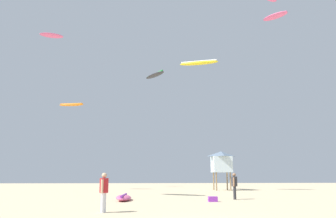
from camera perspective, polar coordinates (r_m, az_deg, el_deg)
The scene contains 10 objects.
person_foreground at distance 16.62m, azimuth -10.20°, elevation -12.48°, with size 0.39×0.56×1.74m.
person_midground at distance 25.27m, azimuth 10.55°, elevation -11.67°, with size 0.40×0.55×1.77m.
kite_grounded_near at distance 24.05m, azimuth -7.08°, elevation -13.85°, with size 1.12×3.35×0.43m.
lifeguard_tower at distance 39.55m, azimuth 8.51°, elevation -8.29°, with size 2.30×2.30×4.15m.
cooler_box at distance 22.98m, azimuth 7.17°, elevation -14.08°, with size 0.56×0.36×0.32m, color purple.
kite_aloft_0 at distance 42.08m, azimuth -15.15°, elevation 0.65°, with size 2.98×1.40×0.37m.
kite_aloft_1 at distance 39.21m, azimuth 4.93°, elevation 7.33°, with size 4.38×2.56×0.70m.
kite_aloft_2 at distance 39.71m, azimuth -2.12°, elevation 5.44°, with size 2.57×3.48×0.45m.
kite_aloft_4 at distance 51.91m, azimuth -18.09°, elevation 11.10°, with size 3.23×1.76×0.66m.
kite_aloft_6 at distance 47.48m, azimuth 16.73°, elevation 14.01°, with size 2.88×3.19×0.64m.
Camera 1 is at (-2.03, -11.65, 1.66)m, focal length 38.20 mm.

